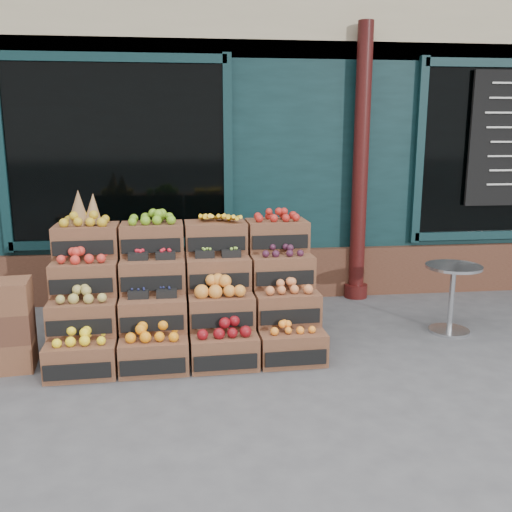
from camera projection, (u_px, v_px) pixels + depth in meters
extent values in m
plane|color=#48484B|center=(289.00, 369.00, 4.89)|extent=(60.00, 60.00, 0.00)
cube|color=black|center=(235.00, 106.00, 9.41)|extent=(12.00, 6.00, 4.80)
cube|color=black|center=(257.00, 174.00, 6.75)|extent=(12.00, 0.12, 3.00)
cube|color=#4C2C1E|center=(258.00, 273.00, 6.94)|extent=(12.00, 0.18, 0.60)
cube|color=black|center=(117.00, 153.00, 6.43)|extent=(2.40, 0.06, 2.00)
cylinder|color=#380E0D|center=(361.00, 166.00, 6.67)|extent=(0.18, 0.18, 3.20)
cube|color=brown|center=(82.00, 358.00, 4.77)|extent=(0.59, 0.42, 0.29)
cube|color=black|center=(78.00, 372.00, 4.57)|extent=(0.53, 0.03, 0.13)
cube|color=yellow|center=(80.00, 337.00, 4.73)|extent=(0.47, 0.32, 0.09)
cube|color=brown|center=(154.00, 354.00, 4.86)|extent=(0.59, 0.42, 0.29)
cube|color=black|center=(154.00, 367.00, 4.66)|extent=(0.53, 0.03, 0.13)
cube|color=orange|center=(153.00, 332.00, 4.81)|extent=(0.47, 0.32, 0.10)
cube|color=brown|center=(224.00, 350.00, 4.95)|extent=(0.59, 0.42, 0.29)
cube|color=black|center=(227.00, 363.00, 4.75)|extent=(0.53, 0.03, 0.13)
cube|color=maroon|center=(224.00, 328.00, 4.90)|extent=(0.47, 0.32, 0.11)
cube|color=brown|center=(292.00, 346.00, 5.03)|extent=(0.59, 0.42, 0.29)
cube|color=black|center=(297.00, 358.00, 4.84)|extent=(0.53, 0.03, 0.13)
cube|color=orange|center=(292.00, 326.00, 4.99)|extent=(0.47, 0.32, 0.08)
cube|color=brown|center=(83.00, 316.00, 4.94)|extent=(0.59, 0.42, 0.29)
cube|color=black|center=(80.00, 327.00, 4.74)|extent=(0.53, 0.03, 0.13)
cube|color=#A39349|center=(82.00, 295.00, 4.90)|extent=(0.47, 0.32, 0.10)
cube|color=brown|center=(153.00, 313.00, 5.03)|extent=(0.59, 0.42, 0.29)
cube|color=black|center=(153.00, 324.00, 4.83)|extent=(0.53, 0.03, 0.13)
cube|color=#181B41|center=(153.00, 295.00, 4.99)|extent=(0.47, 0.32, 0.03)
cube|color=brown|center=(221.00, 310.00, 5.12)|extent=(0.59, 0.42, 0.29)
cube|color=black|center=(223.00, 320.00, 4.92)|extent=(0.53, 0.03, 0.13)
cube|color=orange|center=(221.00, 287.00, 5.07)|extent=(0.47, 0.32, 0.13)
cube|color=brown|center=(286.00, 306.00, 5.21)|extent=(0.59, 0.42, 0.29)
cube|color=black|center=(291.00, 317.00, 5.01)|extent=(0.53, 0.03, 0.13)
cube|color=#D47440|center=(287.00, 286.00, 5.17)|extent=(0.47, 0.32, 0.09)
cube|color=brown|center=(85.00, 277.00, 5.11)|extent=(0.59, 0.42, 0.29)
cube|color=black|center=(82.00, 286.00, 4.91)|extent=(0.53, 0.03, 0.13)
cube|color=red|center=(84.00, 256.00, 5.07)|extent=(0.47, 0.32, 0.10)
cube|color=brown|center=(153.00, 274.00, 5.20)|extent=(0.59, 0.42, 0.29)
cube|color=black|center=(152.00, 283.00, 5.00)|extent=(0.53, 0.03, 0.13)
cube|color=red|center=(152.00, 257.00, 5.17)|extent=(0.47, 0.32, 0.04)
cube|color=brown|center=(218.00, 272.00, 5.29)|extent=(0.59, 0.42, 0.29)
cube|color=black|center=(220.00, 281.00, 5.09)|extent=(0.53, 0.03, 0.13)
cube|color=#87BB3D|center=(218.00, 255.00, 5.26)|extent=(0.47, 0.32, 0.03)
cube|color=brown|center=(281.00, 270.00, 5.38)|extent=(0.59, 0.42, 0.29)
cube|color=black|center=(286.00, 278.00, 5.18)|extent=(0.53, 0.03, 0.13)
cube|color=#3B172B|center=(282.00, 251.00, 5.34)|extent=(0.47, 0.32, 0.07)
cube|color=brown|center=(87.00, 240.00, 5.29)|extent=(0.59, 0.42, 0.29)
cube|color=black|center=(84.00, 248.00, 5.09)|extent=(0.53, 0.03, 0.13)
cube|color=#B9911D|center=(85.00, 220.00, 5.24)|extent=(0.47, 0.32, 0.10)
cube|color=brown|center=(152.00, 238.00, 5.37)|extent=(0.59, 0.42, 0.29)
cube|color=black|center=(152.00, 246.00, 5.18)|extent=(0.53, 0.03, 0.13)
cube|color=#669C1E|center=(151.00, 218.00, 5.33)|extent=(0.47, 0.32, 0.10)
cube|color=brown|center=(216.00, 237.00, 5.46)|extent=(0.59, 0.42, 0.29)
cube|color=black|center=(217.00, 244.00, 5.26)|extent=(0.53, 0.03, 0.13)
cube|color=yellow|center=(215.00, 217.00, 5.42)|extent=(0.47, 0.32, 0.09)
cube|color=brown|center=(277.00, 235.00, 5.55)|extent=(0.59, 0.42, 0.29)
cube|color=black|center=(281.00, 242.00, 5.35)|extent=(0.53, 0.03, 0.13)
cube|color=#AE211A|center=(277.00, 216.00, 5.51)|extent=(0.47, 0.32, 0.09)
cube|color=#4C2C1E|center=(188.00, 342.00, 5.14)|extent=(2.39, 0.47, 0.29)
cube|color=#4C2C1E|center=(187.00, 318.00, 5.34)|extent=(2.39, 0.47, 0.58)
cube|color=#4C2C1E|center=(186.00, 296.00, 5.54)|extent=(2.39, 0.47, 0.86)
cone|color=olive|center=(78.00, 207.00, 5.21)|extent=(0.20, 0.20, 0.33)
cone|color=olive|center=(93.00, 209.00, 5.27)|extent=(0.18, 0.18, 0.29)
cube|color=brown|center=(3.00, 355.00, 4.87)|extent=(0.56, 0.42, 0.26)
cube|color=#4C2C1E|center=(0.00, 326.00, 4.82)|extent=(0.56, 0.42, 0.26)
cylinder|color=#AFB1B6|center=(449.00, 330.00, 5.80)|extent=(0.41, 0.41, 0.03)
cylinder|color=#AFB1B6|center=(451.00, 300.00, 5.73)|extent=(0.06, 0.06, 0.66)
cylinder|color=#AFB1B6|center=(454.00, 267.00, 5.65)|extent=(0.55, 0.55, 0.03)
imported|color=#1D672A|center=(99.00, 213.00, 7.06)|extent=(0.79, 0.57, 2.01)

